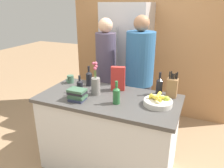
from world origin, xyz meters
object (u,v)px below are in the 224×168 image
object	(u,v)px
bottle_wine	(159,86)
bottle_vinegar	(89,78)
knife_block	(172,87)
person_in_blue	(139,74)
bottle_water	(116,95)
coffee_mug	(70,79)
book_stack	(77,95)
fruit_bowl	(159,102)
person_at_sink	(106,70)
flower_vase	(96,84)
bottle_oil	(80,86)
refrigerator	(127,63)
cereal_box	(118,79)

from	to	relation	value
bottle_wine	bottle_vinegar	bearing A→B (deg)	-175.74
knife_block	person_in_blue	xyz separation A→B (m)	(-0.50, 0.44, -0.04)
knife_block	bottle_water	xyz separation A→B (m)	(-0.49, -0.40, -0.01)
coffee_mug	book_stack	distance (m)	0.56
fruit_bowl	book_stack	bearing A→B (deg)	-164.98
coffee_mug	book_stack	size ratio (longest dim) A/B	0.66
fruit_bowl	person_at_sink	world-z (taller)	person_at_sink
flower_vase	bottle_oil	xyz separation A→B (m)	(-0.20, -0.01, -0.04)
bottle_oil	bottle_water	xyz separation A→B (m)	(0.50, -0.12, 0.02)
bottle_wine	person_at_sink	bearing A→B (deg)	152.85
flower_vase	refrigerator	bearing A→B (deg)	94.18
person_at_sink	coffee_mug	bearing A→B (deg)	-103.82
book_stack	bottle_vinegar	distance (m)	0.44
flower_vase	bottle_wine	size ratio (longest dim) A/B	1.44
person_at_sink	bottle_water	bearing A→B (deg)	-45.00
person_at_sink	person_in_blue	bearing A→B (deg)	13.26
flower_vase	book_stack	distance (m)	0.25
cereal_box	refrigerator	bearing A→B (deg)	104.24
book_stack	bottle_wine	world-z (taller)	bottle_wine
fruit_bowl	knife_block	size ratio (longest dim) A/B	1.01
refrigerator	person_at_sink	distance (m)	0.59
cereal_box	coffee_mug	distance (m)	0.66
bottle_wine	person_in_blue	bearing A→B (deg)	129.59
flower_vase	bottle_wine	xyz separation A→B (m)	(0.65, 0.28, -0.02)
refrigerator	fruit_bowl	xyz separation A→B (m)	(0.80, -1.30, 0.00)
knife_block	bottle_wine	xyz separation A→B (m)	(-0.14, 0.01, -0.01)
knife_block	coffee_mug	distance (m)	1.28
flower_vase	knife_block	bearing A→B (deg)	18.94
flower_vase	fruit_bowl	bearing A→B (deg)	0.54
coffee_mug	person_in_blue	size ratio (longest dim) A/B	0.07
refrigerator	bottle_vinegar	bearing A→B (deg)	-95.77
cereal_box	bottle_oil	size ratio (longest dim) A/B	1.41
refrigerator	cereal_box	size ratio (longest dim) A/B	6.65
knife_block	flower_vase	xyz separation A→B (m)	(-0.79, -0.27, 0.01)
person_in_blue	bottle_vinegar	bearing A→B (deg)	-128.59
bottle_vinegar	bottle_water	distance (m)	0.61
bottle_vinegar	person_at_sink	world-z (taller)	person_at_sink
fruit_bowl	coffee_mug	world-z (taller)	fruit_bowl
fruit_bowl	bottle_wine	bearing A→B (deg)	101.00
flower_vase	bottle_water	distance (m)	0.33
coffee_mug	bottle_vinegar	world-z (taller)	bottle_vinegar
bottle_vinegar	person_in_blue	bearing A→B (deg)	44.86
bottle_water	person_at_sink	world-z (taller)	person_at_sink
flower_vase	cereal_box	distance (m)	0.29
bottle_water	bottle_vinegar	bearing A→B (deg)	145.73
flower_vase	bottle_vinegar	size ratio (longest dim) A/B	1.50
knife_block	bottle_vinegar	world-z (taller)	knife_block
knife_block	bottle_water	world-z (taller)	knife_block
knife_block	coffee_mug	bearing A→B (deg)	-177.24
book_stack	flower_vase	bearing A→B (deg)	62.36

